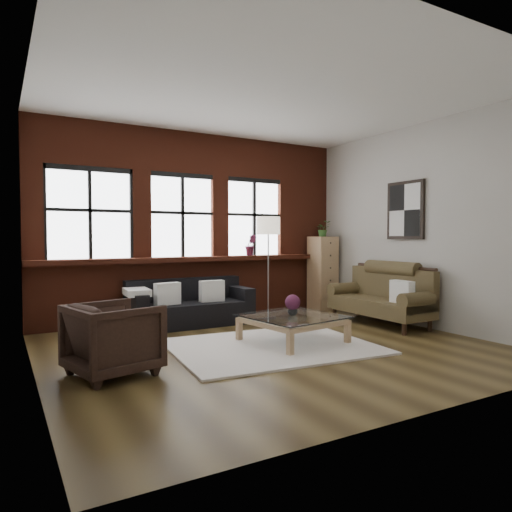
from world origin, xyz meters
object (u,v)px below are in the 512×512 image
dark_sofa (191,303)px  armchair (113,339)px  vase (293,310)px  coffee_table (293,329)px  drawer_chest (323,273)px  vintage_settee (379,295)px  floor_lamp (268,264)px

dark_sofa → armchair: bearing=-128.5°
armchair → vase: size_ratio=6.06×
coffee_table → drawer_chest: drawer_chest is taller
vase → vintage_settee: bearing=11.1°
vase → drawer_chest: size_ratio=0.10×
armchair → vase: 2.41m
dark_sofa → vase: size_ratio=14.43×
dark_sofa → floor_lamp: bearing=-6.3°
vintage_settee → dark_sofa: bearing=151.4°
dark_sofa → vase: bearing=-68.5°
coffee_table → floor_lamp: floor_lamp is taller
vintage_settee → floor_lamp: floor_lamp is taller
vintage_settee → drawer_chest: bearing=85.2°
vintage_settee → vase: bearing=-168.9°
vintage_settee → vase: (-1.94, -0.38, -0.04)m
armchair → vase: (2.39, 0.26, 0.06)m
vintage_settee → vase: 1.98m
floor_lamp → vintage_settee: bearing=-45.0°
dark_sofa → vase: 1.98m
coffee_table → armchair: bearing=-173.8°
armchair → floor_lamp: (3.03, 1.95, 0.58)m
vase → coffee_table: bearing=-26.6°
drawer_chest → floor_lamp: 1.50m
coffee_table → floor_lamp: size_ratio=0.60×
armchair → drawer_chest: drawer_chest is taller
drawer_chest → floor_lamp: floor_lamp is taller
vintage_settee → coffee_table: vintage_settee is taller
dark_sofa → vintage_settee: bearing=-28.6°
dark_sofa → floor_lamp: (1.36, -0.15, 0.60)m
dark_sofa → armchair: size_ratio=2.38×
dark_sofa → coffee_table: (0.72, -1.84, -0.17)m
armchair → coffee_table: (2.39, 0.26, -0.19)m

